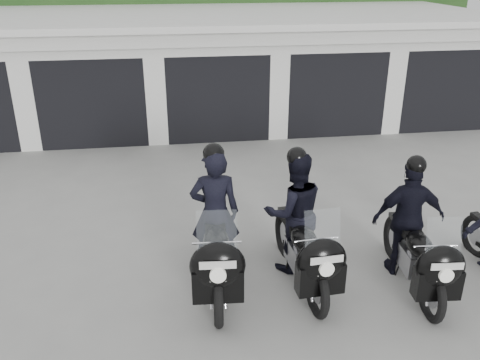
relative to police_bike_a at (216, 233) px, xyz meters
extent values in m
plane|color=gray|center=(0.72, 0.81, -0.83)|extent=(80.00, 80.00, 0.00)
cube|color=silver|center=(0.72, 9.31, 0.57)|extent=(16.00, 6.00, 2.80)
cube|color=silver|center=(0.72, 9.11, 2.05)|extent=(16.40, 6.80, 0.16)
cube|color=silver|center=(0.72, 6.06, 1.82)|extent=(16.40, 0.12, 0.40)
cube|color=black|center=(0.72, 6.29, -0.71)|extent=(16.00, 0.06, 0.24)
cube|color=silver|center=(-3.93, 6.46, 0.57)|extent=(0.50, 0.50, 2.80)
cube|color=black|center=(-2.38, 7.51, 0.27)|extent=(2.60, 2.60, 2.20)
cube|color=silver|center=(-2.38, 6.46, 1.67)|extent=(2.60, 0.50, 0.60)
cube|color=silver|center=(-0.83, 6.46, 0.57)|extent=(0.50, 0.50, 2.80)
cube|color=black|center=(0.72, 7.51, 0.27)|extent=(2.60, 2.60, 2.20)
cube|color=silver|center=(0.72, 6.46, 1.67)|extent=(2.60, 0.50, 0.60)
cube|color=silver|center=(2.27, 6.46, 0.57)|extent=(0.50, 0.50, 2.80)
cube|color=black|center=(3.82, 7.51, 0.27)|extent=(2.60, 2.60, 2.20)
cube|color=silver|center=(3.82, 6.46, 1.67)|extent=(2.60, 0.50, 0.60)
cube|color=silver|center=(5.37, 6.46, 0.57)|extent=(0.50, 0.50, 2.80)
cube|color=black|center=(6.92, 7.51, 0.27)|extent=(2.60, 2.60, 2.20)
cube|color=silver|center=(6.92, 6.46, 1.67)|extent=(2.60, 0.50, 0.60)
cube|color=#1A3B15|center=(0.72, 13.31, 1.32)|extent=(20.00, 2.00, 4.30)
cylinder|color=black|center=(-5.78, 14.81, 0.82)|extent=(0.24, 0.24, 3.30)
cylinder|color=black|center=(3.72, 14.81, 0.82)|extent=(0.24, 0.24, 3.30)
cylinder|color=black|center=(8.22, 14.81, 0.82)|extent=(0.24, 0.24, 3.30)
torus|color=black|center=(-0.06, -0.80, -0.49)|extent=(0.18, 0.82, 0.81)
torus|color=black|center=(0.06, 0.80, -0.49)|extent=(0.18, 0.82, 0.81)
cube|color=#A2A2A7|center=(0.00, 0.02, -0.41)|extent=(0.33, 0.63, 0.36)
cube|color=black|center=(0.00, 0.00, -0.59)|extent=(0.20, 1.45, 0.07)
ellipsoid|color=black|center=(-0.01, -0.17, -0.03)|extent=(0.41, 0.67, 0.32)
cube|color=black|center=(0.02, 0.31, -0.01)|extent=(0.33, 0.63, 0.11)
ellipsoid|color=black|center=(-0.07, -0.89, 0.03)|extent=(0.73, 0.42, 0.67)
cube|color=black|center=(-0.07, -0.89, -0.22)|extent=(0.66, 0.29, 0.44)
cube|color=#B2BFC6|center=(-0.07, -0.85, 0.48)|extent=(0.50, 0.17, 0.57)
cylinder|color=silver|center=(-0.05, -0.67, 0.23)|extent=(0.62, 0.08, 0.03)
cube|color=silver|center=(-0.08, -1.08, 0.17)|extent=(0.44, 0.05, 0.10)
cube|color=silver|center=(-0.08, -1.04, -0.03)|extent=(0.20, 0.03, 0.11)
imported|color=black|center=(0.03, 0.33, 0.14)|extent=(0.74, 0.52, 1.95)
sphere|color=black|center=(0.03, 0.33, 1.06)|extent=(0.30, 0.30, 0.30)
torus|color=black|center=(1.25, -0.82, -0.50)|extent=(0.16, 0.78, 0.77)
torus|color=black|center=(1.16, 0.71, -0.50)|extent=(0.16, 0.78, 0.77)
cube|color=#A2A2A7|center=(1.20, -0.04, -0.43)|extent=(0.31, 0.60, 0.34)
cube|color=black|center=(1.20, -0.06, -0.60)|extent=(0.16, 1.38, 0.06)
ellipsoid|color=black|center=(1.21, -0.22, -0.07)|extent=(0.38, 0.63, 0.31)
cube|color=black|center=(1.19, 0.24, -0.05)|extent=(0.31, 0.60, 0.11)
ellipsoid|color=black|center=(1.25, -0.91, -0.01)|extent=(0.69, 0.39, 0.64)
cube|color=black|center=(1.25, -0.91, -0.25)|extent=(0.63, 0.27, 0.42)
cube|color=#B2BFC6|center=(1.25, -0.87, 0.42)|extent=(0.47, 0.15, 0.54)
cylinder|color=silver|center=(1.24, -0.69, 0.19)|extent=(0.60, 0.06, 0.03)
cube|color=silver|center=(1.26, -1.09, 0.12)|extent=(0.42, 0.04, 0.10)
cube|color=silver|center=(1.26, -1.05, -0.07)|extent=(0.19, 0.03, 0.11)
imported|color=black|center=(1.18, 0.26, 0.10)|extent=(0.94, 0.76, 1.86)
sphere|color=black|center=(1.18, 0.26, 0.97)|extent=(0.29, 0.29, 0.29)
torus|color=black|center=(2.71, -1.13, -0.52)|extent=(0.18, 0.75, 0.74)
torus|color=black|center=(2.83, 0.33, -0.52)|extent=(0.18, 0.75, 0.74)
cube|color=#A2A2A7|center=(2.77, -0.38, -0.45)|extent=(0.31, 0.58, 0.33)
cube|color=black|center=(2.77, -0.40, -0.61)|extent=(0.19, 1.32, 0.06)
ellipsoid|color=black|center=(2.76, -0.55, -0.10)|extent=(0.38, 0.61, 0.29)
cube|color=black|center=(2.79, -0.11, -0.08)|extent=(0.31, 0.58, 0.10)
ellipsoid|color=black|center=(2.70, -1.21, -0.04)|extent=(0.67, 0.39, 0.61)
cube|color=black|center=(2.70, -1.21, -0.27)|extent=(0.61, 0.27, 0.41)
cube|color=#B2BFC6|center=(2.70, -1.18, 0.37)|extent=(0.46, 0.16, 0.52)
cylinder|color=silver|center=(2.72, -1.01, 0.14)|extent=(0.57, 0.08, 0.03)
cube|color=silver|center=(2.69, -1.38, 0.08)|extent=(0.41, 0.05, 0.09)
cube|color=silver|center=(2.69, -1.35, -0.10)|extent=(0.18, 0.03, 0.10)
imported|color=black|center=(2.80, -0.09, 0.06)|extent=(1.09, 0.68, 1.79)
sphere|color=black|center=(2.80, -0.09, 0.90)|extent=(0.27, 0.27, 0.27)
torus|color=black|center=(4.18, 0.25, -0.54)|extent=(0.16, 0.70, 0.69)
camera|label=1|loc=(-0.57, -6.18, 3.49)|focal=38.00mm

